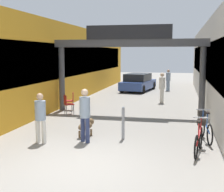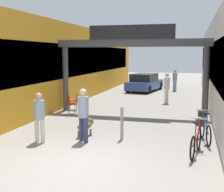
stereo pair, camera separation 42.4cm
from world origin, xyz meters
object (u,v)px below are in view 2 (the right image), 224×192
object	(u,v)px
dog_on_leash	(86,125)
bicycle_red_nearest	(197,139)
bicycle_blue_second	(205,128)
pedestrian_with_dog	(83,112)
pedestrian_carrying_crate	(167,86)
cafe_chair_red_farther	(75,99)
parked_car_blue	(144,83)
cafe_chair_red_nearer	(70,103)
pedestrian_companion	(39,114)
bollard_post_metal	(122,123)
pedestrian_elderly_walking	(175,79)

from	to	relation	value
dog_on_leash	bicycle_red_nearest	distance (m)	3.81
bicycle_red_nearest	bicycle_blue_second	distance (m)	1.44
pedestrian_with_dog	pedestrian_carrying_crate	size ratio (longest dim) A/B	0.99
dog_on_leash	cafe_chair_red_farther	distance (m)	5.14
pedestrian_with_dog	pedestrian_carrying_crate	bearing A→B (deg)	77.54
parked_car_blue	cafe_chair_red_nearer	bearing A→B (deg)	-101.32
pedestrian_with_dog	bicycle_red_nearest	world-z (taller)	pedestrian_with_dog
pedestrian_with_dog	pedestrian_companion	xyz separation A→B (m)	(-1.33, -0.40, -0.08)
pedestrian_companion	parked_car_blue	xyz separation A→B (m)	(1.12, 14.56, -0.26)
bollard_post_metal	pedestrian_with_dog	bearing A→B (deg)	-153.33
bollard_post_metal	cafe_chair_red_farther	world-z (taller)	bollard_post_metal
pedestrian_elderly_walking	cafe_chair_red_nearer	xyz separation A→B (m)	(-4.20, -10.49, -0.39)
dog_on_leash	bollard_post_metal	size ratio (longest dim) A/B	0.76
pedestrian_with_dog	parked_car_blue	size ratio (longest dim) A/B	0.40
parked_car_blue	bicycle_blue_second	bearing A→B (deg)	-73.18
pedestrian_carrying_crate	dog_on_leash	world-z (taller)	pedestrian_carrying_crate
pedestrian_with_dog	cafe_chair_red_nearer	bearing A→B (deg)	117.16
pedestrian_companion	cafe_chair_red_farther	distance (m)	5.83
bollard_post_metal	bicycle_red_nearest	bearing A→B (deg)	-21.31
pedestrian_with_dog	cafe_chair_red_farther	size ratio (longest dim) A/B	1.92
dog_on_leash	pedestrian_companion	bearing A→B (deg)	-136.87
bollard_post_metal	cafe_chair_red_nearer	size ratio (longest dim) A/B	1.23
pedestrian_elderly_walking	parked_car_blue	distance (m)	2.32
pedestrian_companion	dog_on_leash	distance (m)	1.68
pedestrian_with_dog	bicycle_red_nearest	xyz separation A→B (m)	(3.49, -0.36, -0.54)
pedestrian_with_dog	pedestrian_companion	distance (m)	1.39
bicycle_blue_second	pedestrian_companion	bearing A→B (deg)	-163.96
pedestrian_with_dog	pedestrian_elderly_walking	size ratio (longest dim) A/B	1.05
pedestrian_carrying_crate	bicycle_blue_second	xyz separation A→B (m)	(1.84, -7.56, -0.56)
bicycle_blue_second	bicycle_red_nearest	bearing A→B (deg)	-100.43
cafe_chair_red_nearer	bollard_post_metal	bearing A→B (deg)	-48.15
bollard_post_metal	parked_car_blue	distance (m)	13.66
pedestrian_carrying_crate	bicycle_blue_second	size ratio (longest dim) A/B	1.04
pedestrian_elderly_walking	bicycle_blue_second	world-z (taller)	pedestrian_elderly_walking
pedestrian_carrying_crate	bicycle_blue_second	distance (m)	7.80
bicycle_blue_second	pedestrian_with_dog	bearing A→B (deg)	-164.15
pedestrian_with_dog	parked_car_blue	xyz separation A→B (m)	(-0.21, 14.16, -0.34)
pedestrian_with_dog	parked_car_blue	world-z (taller)	pedestrian_with_dog
bollard_post_metal	cafe_chair_red_farther	xyz separation A→B (m)	(-3.52, 4.76, -0.02)
pedestrian_carrying_crate	cafe_chair_red_farther	world-z (taller)	pedestrian_carrying_crate
bicycle_red_nearest	cafe_chair_red_nearer	world-z (taller)	bicycle_red_nearest
pedestrian_companion	dog_on_leash	xyz separation A→B (m)	(1.16, 1.09, -0.54)
pedestrian_elderly_walking	cafe_chair_red_nearer	world-z (taller)	pedestrian_elderly_walking
bicycle_red_nearest	parked_car_blue	distance (m)	14.98
pedestrian_companion	bollard_post_metal	distance (m)	2.66
pedestrian_carrying_crate	pedestrian_companion	bearing A→B (deg)	-109.76
pedestrian_elderly_walking	bicycle_red_nearest	xyz separation A→B (m)	(1.48, -15.12, -0.49)
pedestrian_elderly_walking	bicycle_red_nearest	size ratio (longest dim) A/B	0.97
bicycle_red_nearest	pedestrian_with_dog	bearing A→B (deg)	174.18
pedestrian_companion	bicycle_blue_second	size ratio (longest dim) A/B	0.95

